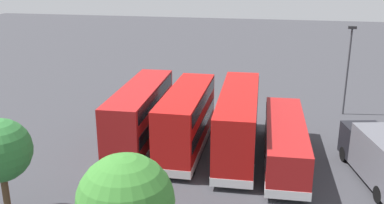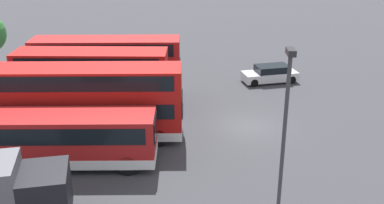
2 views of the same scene
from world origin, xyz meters
TOP-DOWN VIEW (x-y plane):
  - ground_plane at (0.00, 0.00)m, footprint 140.00×140.00m
  - bus_single_deck_near_end at (-5.31, 11.09)m, footprint 2.97×11.28m
  - bus_double_decker_second at (-2.02, 10.10)m, footprint 3.01×11.84m
  - bus_double_decker_third at (1.64, 10.40)m, footprint 2.67×10.12m
  - bus_double_decker_fourth at (5.15, 10.12)m, footprint 3.00×10.96m
  - box_truck_blue at (-11.12, 12.56)m, footprint 4.10×7.87m
  - car_hatchback_silver at (9.02, -2.64)m, footprint 2.90×4.82m
  - lamp_post_tall at (-10.62, -0.21)m, footprint 0.70×0.30m
  - tree_leftmost at (0.81, 25.26)m, footprint 3.73×3.73m

SIDE VIEW (x-z plane):
  - ground_plane at x=0.00m, z-range 0.00..0.00m
  - car_hatchback_silver at x=9.02m, z-range -0.01..1.42m
  - bus_single_deck_near_end at x=-5.31m, z-range 0.15..3.10m
  - box_truck_blue at x=-11.12m, z-range 0.11..3.31m
  - bus_double_decker_third at x=1.64m, z-range 0.17..4.72m
  - bus_double_decker_fourth at x=5.15m, z-range 0.17..4.72m
  - bus_double_decker_second at x=-2.02m, z-range 0.17..4.72m
  - tree_leftmost at x=0.81m, z-range 1.30..7.69m
  - lamp_post_tall at x=-10.62m, z-range 0.68..8.64m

